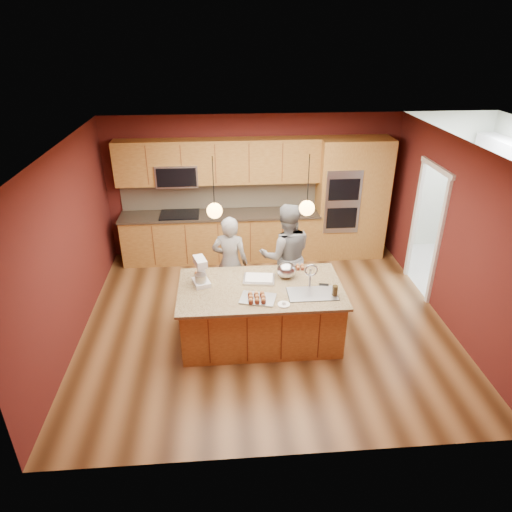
{
  "coord_description": "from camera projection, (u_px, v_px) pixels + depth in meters",
  "views": [
    {
      "loc": [
        -0.61,
        -5.84,
        4.1
      ],
      "look_at": [
        -0.15,
        -0.1,
        1.18
      ],
      "focal_mm": 32.0,
      "sensor_mm": 36.0,
      "label": 1
    }
  ],
  "objects": [
    {
      "name": "floor",
      "position": [
        265.0,
        320.0,
        7.09
      ],
      "size": [
        5.5,
        5.5,
        0.0
      ],
      "primitive_type": "plane",
      "color": "#452813",
      "rests_on": "ground"
    },
    {
      "name": "tumbler",
      "position": [
        335.0,
        291.0,
        6.12
      ],
      "size": [
        0.08,
        0.08,
        0.15
      ],
      "primitive_type": "cylinder",
      "color": "#322511",
      "rests_on": "island"
    },
    {
      "name": "dryer",
      "position": [
        479.0,
        239.0,
        8.59
      ],
      "size": [
        0.73,
        0.74,
        1.0
      ],
      "primitive_type": "cube",
      "rotation": [
        0.0,
        0.0,
        0.19
      ],
      "color": "white",
      "rests_on": "floor"
    },
    {
      "name": "washer",
      "position": [
        500.0,
        260.0,
        7.95
      ],
      "size": [
        0.65,
        0.67,
        0.89
      ],
      "primitive_type": "cube",
      "rotation": [
        0.0,
        0.0,
        0.19
      ],
      "color": "white",
      "rests_on": "floor"
    },
    {
      "name": "oven_column",
      "position": [
        351.0,
        199.0,
        8.65
      ],
      "size": [
        1.3,
        0.62,
        2.3
      ],
      "color": "#955722",
      "rests_on": "floor"
    },
    {
      "name": "person_left",
      "position": [
        230.0,
        263.0,
        7.13
      ],
      "size": [
        0.63,
        0.48,
        1.55
      ],
      "primitive_type": "imported",
      "rotation": [
        0.0,
        0.0,
        2.94
      ],
      "color": "black",
      "rests_on": "floor"
    },
    {
      "name": "cupcakes_rack",
      "position": [
        257.0,
        297.0,
        6.0
      ],
      "size": [
        0.25,
        0.25,
        0.08
      ],
      "primitive_type": null,
      "color": "#B76F39",
      "rests_on": "island"
    },
    {
      "name": "wall_right",
      "position": [
        453.0,
        235.0,
        6.67
      ],
      "size": [
        0.0,
        5.0,
        5.0
      ],
      "primitive_type": "plane",
      "rotation": [
        1.57,
        0.0,
        -1.57
      ],
      "color": "#521916",
      "rests_on": "ground"
    },
    {
      "name": "island",
      "position": [
        262.0,
        312.0,
        6.52
      ],
      "size": [
        2.29,
        1.28,
        1.22
      ],
      "color": "#955722",
      "rests_on": "floor"
    },
    {
      "name": "cupcakes_left",
      "position": [
        199.0,
        275.0,
        6.59
      ],
      "size": [
        0.14,
        0.21,
        0.06
      ],
      "primitive_type": null,
      "color": "#B76F39",
      "rests_on": "island"
    },
    {
      "name": "stand_mixer",
      "position": [
        201.0,
        273.0,
        6.35
      ],
      "size": [
        0.28,
        0.34,
        0.4
      ],
      "rotation": [
        0.0,
        0.0,
        0.3
      ],
      "color": "white",
      "rests_on": "island"
    },
    {
      "name": "cabinet_run",
      "position": [
        218.0,
        210.0,
        8.59
      ],
      "size": [
        3.74,
        0.64,
        2.3
      ],
      "color": "#955722",
      "rests_on": "floor"
    },
    {
      "name": "phone",
      "position": [
        324.0,
        285.0,
        6.39
      ],
      "size": [
        0.14,
        0.1,
        0.01
      ],
      "primitive_type": "cube",
      "rotation": [
        0.0,
        0.0,
        -0.2
      ],
      "color": "black",
      "rests_on": "island"
    },
    {
      "name": "person_right",
      "position": [
        286.0,
        256.0,
        7.16
      ],
      "size": [
        0.85,
        0.66,
        1.73
      ],
      "primitive_type": "imported",
      "rotation": [
        0.0,
        0.0,
        3.15
      ],
      "color": "gray",
      "rests_on": "floor"
    },
    {
      "name": "ceiling",
      "position": [
        267.0,
        147.0,
        5.87
      ],
      "size": [
        5.5,
        5.5,
        0.0
      ],
      "primitive_type": "plane",
      "rotation": [
        3.14,
        0.0,
        0.0
      ],
      "color": "white",
      "rests_on": "ground"
    },
    {
      "name": "wall_front",
      "position": [
        293.0,
        355.0,
        4.26
      ],
      "size": [
        5.5,
        0.0,
        5.5
      ],
      "primitive_type": "plane",
      "rotation": [
        -1.57,
        0.0,
        0.0
      ],
      "color": "#521916",
      "rests_on": "ground"
    },
    {
      "name": "pendant_left",
      "position": [
        215.0,
        210.0,
        5.77
      ],
      "size": [
        0.2,
        0.2,
        0.8
      ],
      "color": "black",
      "rests_on": "ceiling"
    },
    {
      "name": "wall_back",
      "position": [
        253.0,
        186.0,
        8.7
      ],
      "size": [
        5.5,
        0.0,
        5.5
      ],
      "primitive_type": "plane",
      "rotation": [
        1.57,
        0.0,
        0.0
      ],
      "color": "#521916",
      "rests_on": "ground"
    },
    {
      "name": "cooling_rack",
      "position": [
        258.0,
        299.0,
        6.06
      ],
      "size": [
        0.53,
        0.44,
        0.02
      ],
      "primitive_type": "cube",
      "rotation": [
        0.0,
        0.0,
        -0.27
      ],
      "color": "#A3A6AA",
      "rests_on": "island"
    },
    {
      "name": "sheet_cake",
      "position": [
        259.0,
        279.0,
        6.51
      ],
      "size": [
        0.49,
        0.39,
        0.05
      ],
      "rotation": [
        0.0,
        0.0,
        -0.14
      ],
      "color": "silver",
      "rests_on": "island"
    },
    {
      "name": "mixing_bowl",
      "position": [
        286.0,
        270.0,
        6.56
      ],
      "size": [
        0.28,
        0.28,
        0.24
      ],
      "primitive_type": "ellipsoid",
      "color": "#B8B9BF",
      "rests_on": "island"
    },
    {
      "name": "wall_left",
      "position": [
        68.0,
        248.0,
        6.28
      ],
      "size": [
        0.0,
        5.0,
        5.0
      ],
      "primitive_type": "plane",
      "rotation": [
        1.57,
        0.0,
        1.57
      ],
      "color": "#521916",
      "rests_on": "ground"
    },
    {
      "name": "plate",
      "position": [
        284.0,
        304.0,
        5.94
      ],
      "size": [
        0.16,
        0.16,
        0.01
      ],
      "primitive_type": "cylinder",
      "color": "white",
      "rests_on": "island"
    },
    {
      "name": "cupcakes_right",
      "position": [
        298.0,
        267.0,
        6.81
      ],
      "size": [
        0.21,
        0.14,
        0.06
      ],
      "primitive_type": null,
      "color": "#B76F39",
      "rests_on": "island"
    },
    {
      "name": "doorway_trim",
      "position": [
        426.0,
        232.0,
        7.52
      ],
      "size": [
        0.08,
        1.11,
        2.2
      ],
      "primitive_type": null,
      "color": "white",
      "rests_on": "wall_right"
    },
    {
      "name": "pendant_right",
      "position": [
        307.0,
        208.0,
        5.86
      ],
      "size": [
        0.2,
        0.2,
        0.8
      ],
      "color": "black",
      "rests_on": "ceiling"
    }
  ]
}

